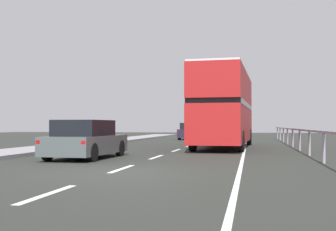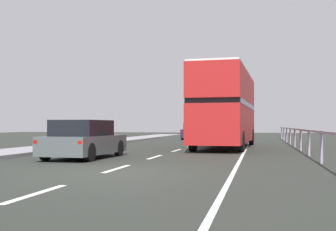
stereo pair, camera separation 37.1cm
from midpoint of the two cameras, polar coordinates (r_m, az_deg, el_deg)
ground_plane at (r=11.69m, az=-7.16°, el=-7.66°), size 75.47×120.00×0.10m
lane_paint_markings at (r=19.58m, az=6.71°, el=-4.92°), size 3.46×46.00×0.01m
bridge_side_railing at (r=20.10m, az=18.14°, el=-2.32°), size 0.10×42.00×1.06m
double_decker_bus_red at (r=23.91m, az=8.11°, el=1.12°), size 2.96×10.42×4.18m
hatchback_car_near at (r=16.49m, az=-10.43°, el=-3.22°), size 2.01×4.27×1.44m
sedan_car_ahead at (r=37.49m, az=3.86°, el=-2.13°), size 1.83×4.42×1.43m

